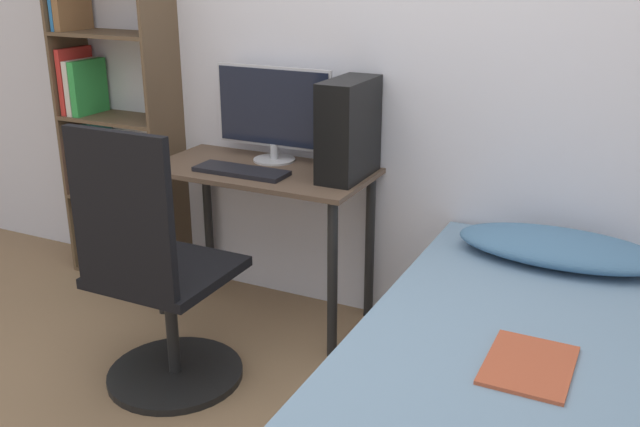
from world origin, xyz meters
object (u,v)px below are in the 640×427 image
(bed, at_px, (517,411))
(keyboard, at_px, (241,171))
(bookshelf, at_px, (105,127))
(monitor, at_px, (273,111))
(pc_tower, at_px, (349,129))
(office_chair, at_px, (157,292))

(bed, height_order, keyboard, keyboard)
(keyboard, bearing_deg, bed, -21.78)
(bookshelf, distance_m, monitor, 1.03)
(bed, bearing_deg, bookshelf, 161.92)
(bookshelf, xyz_separation_m, pc_tower, (1.43, -0.06, 0.15))
(keyboard, relative_size, pc_tower, 1.01)
(bed, distance_m, pc_tower, 1.35)
(bed, xyz_separation_m, monitor, (-1.34, 0.79, 0.71))
(bookshelf, relative_size, keyboard, 3.98)
(monitor, xyz_separation_m, keyboard, (-0.03, -0.25, -0.23))
(pc_tower, bearing_deg, bed, -37.54)
(monitor, height_order, pc_tower, monitor)
(bookshelf, xyz_separation_m, keyboard, (0.98, -0.22, -0.05))
(bed, bearing_deg, monitor, 149.35)
(office_chair, distance_m, bed, 1.39)
(bookshelf, distance_m, bed, 2.53)
(office_chair, bearing_deg, monitor, 87.20)
(monitor, relative_size, keyboard, 1.36)
(keyboard, bearing_deg, monitor, 83.18)
(bed, bearing_deg, keyboard, 158.22)
(pc_tower, bearing_deg, monitor, 168.29)
(bookshelf, xyz_separation_m, office_chair, (0.97, -0.84, -0.38))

